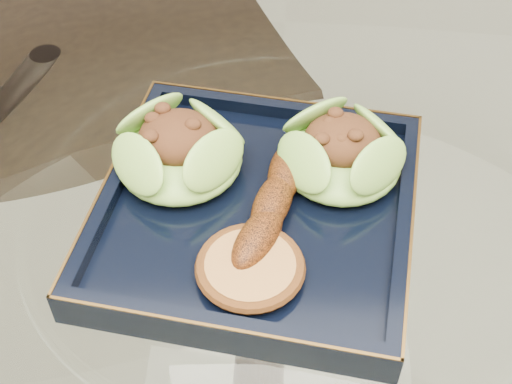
{
  "coord_description": "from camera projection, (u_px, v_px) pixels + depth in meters",
  "views": [
    {
      "loc": [
        -0.01,
        -0.38,
        1.25
      ],
      "look_at": [
        -0.03,
        0.03,
        0.8
      ],
      "focal_mm": 50.0,
      "sensor_mm": 36.0,
      "label": 1
    }
  ],
  "objects": [
    {
      "name": "dining_table",
      "position": [
        280.0,
        351.0,
        0.73
      ],
      "size": [
        1.13,
        1.13,
        0.77
      ],
      "color": "white",
      "rests_on": "ground"
    },
    {
      "name": "dining_chair",
      "position": [
        117.0,
        80.0,
        1.13
      ],
      "size": [
        0.55,
        0.55,
        0.97
      ],
      "rotation": [
        0.0,
        0.0,
        0.39
      ],
      "color": "#311E10",
      "rests_on": "ground"
    },
    {
      "name": "navy_plate",
      "position": [
        256.0,
        215.0,
        0.63
      ],
      "size": [
        0.31,
        0.31,
        0.02
      ],
      "primitive_type": "cube",
      "rotation": [
        0.0,
        0.0,
        -0.16
      ],
      "color": "black",
      "rests_on": "dining_table"
    },
    {
      "name": "lettuce_wrap_left",
      "position": [
        179.0,
        153.0,
        0.64
      ],
      "size": [
        0.15,
        0.15,
        0.04
      ],
      "primitive_type": "ellipsoid",
      "rotation": [
        0.0,
        0.0,
        0.4
      ],
      "color": "#57982C",
      "rests_on": "navy_plate"
    },
    {
      "name": "lettuce_wrap_right",
      "position": [
        341.0,
        155.0,
        0.64
      ],
      "size": [
        0.13,
        0.13,
        0.04
      ],
      "primitive_type": "ellipsoid",
      "rotation": [
        0.0,
        0.0,
        0.26
      ],
      "color": "#578F29",
      "rests_on": "navy_plate"
    },
    {
      "name": "roasted_plantain",
      "position": [
        272.0,
        203.0,
        0.61
      ],
      "size": [
        0.07,
        0.15,
        0.03
      ],
      "primitive_type": "ellipsoid",
      "rotation": [
        0.0,
        0.0,
        1.3
      ],
      "color": "#5F290A",
      "rests_on": "navy_plate"
    },
    {
      "name": "crumb_patty",
      "position": [
        250.0,
        269.0,
        0.57
      ],
      "size": [
        0.1,
        0.1,
        0.01
      ],
      "primitive_type": "cylinder",
      "rotation": [
        0.0,
        0.0,
        -0.28
      ],
      "color": "#A36E36",
      "rests_on": "navy_plate"
    }
  ]
}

